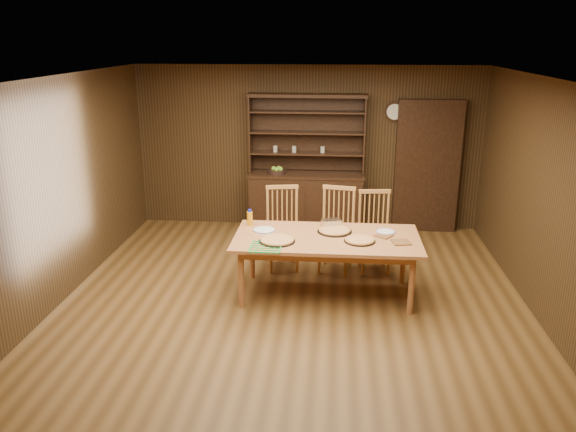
# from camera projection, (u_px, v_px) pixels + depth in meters

# --- Properties ---
(floor) EXTENTS (6.00, 6.00, 0.00)m
(floor) POSITION_uv_depth(u_px,v_px,m) (293.00, 306.00, 6.59)
(floor) COLOR brown
(floor) RESTS_ON ground
(room_shell) EXTENTS (6.00, 6.00, 6.00)m
(room_shell) POSITION_uv_depth(u_px,v_px,m) (293.00, 175.00, 6.10)
(room_shell) COLOR white
(room_shell) RESTS_ON floor
(china_hutch) EXTENTS (1.84, 0.52, 2.17)m
(china_hutch) POSITION_uv_depth(u_px,v_px,m) (306.00, 194.00, 9.02)
(china_hutch) COLOR #311C10
(china_hutch) RESTS_ON floor
(doorway) EXTENTS (1.00, 0.18, 2.10)m
(doorway) POSITION_uv_depth(u_px,v_px,m) (427.00, 167.00, 8.86)
(doorway) COLOR #311C10
(doorway) RESTS_ON floor
(wall_clock) EXTENTS (0.30, 0.05, 0.30)m
(wall_clock) POSITION_uv_depth(u_px,v_px,m) (394.00, 112.00, 8.70)
(wall_clock) COLOR #311C10
(wall_clock) RESTS_ON room_shell
(dining_table) EXTENTS (2.20, 1.10, 0.75)m
(dining_table) POSITION_uv_depth(u_px,v_px,m) (327.00, 242.00, 6.68)
(dining_table) COLOR #BF7842
(dining_table) RESTS_ON floor
(chair_left) EXTENTS (0.52, 0.51, 1.12)m
(chair_left) POSITION_uv_depth(u_px,v_px,m) (283.00, 225.00, 7.57)
(chair_left) COLOR #C38143
(chair_left) RESTS_ON floor
(chair_center) EXTENTS (0.54, 0.52, 1.13)m
(chair_center) POSITION_uv_depth(u_px,v_px,m) (337.00, 226.00, 7.48)
(chair_center) COLOR #C38143
(chair_center) RESTS_ON floor
(chair_right) EXTENTS (0.49, 0.47, 1.09)m
(chair_right) POSITION_uv_depth(u_px,v_px,m) (374.00, 228.00, 7.47)
(chair_right) COLOR #C38143
(chair_right) RESTS_ON floor
(pizza_left) EXTENTS (0.42, 0.42, 0.04)m
(pizza_left) POSITION_uv_depth(u_px,v_px,m) (277.00, 240.00, 6.50)
(pizza_left) COLOR black
(pizza_left) RESTS_ON dining_table
(pizza_right) EXTENTS (0.36, 0.36, 0.04)m
(pizza_right) POSITION_uv_depth(u_px,v_px,m) (360.00, 240.00, 6.50)
(pizza_right) COLOR black
(pizza_right) RESTS_ON dining_table
(pizza_center) EXTENTS (0.42, 0.42, 0.04)m
(pizza_center) POSITION_uv_depth(u_px,v_px,m) (335.00, 230.00, 6.82)
(pizza_center) COLOR black
(pizza_center) RESTS_ON dining_table
(cooling_rack) EXTENTS (0.44, 0.44, 0.02)m
(cooling_rack) POSITION_uv_depth(u_px,v_px,m) (266.00, 247.00, 6.32)
(cooling_rack) COLOR #0DB149
(cooling_rack) RESTS_ON dining_table
(plate_left) EXTENTS (0.27, 0.27, 0.02)m
(plate_left) POSITION_uv_depth(u_px,v_px,m) (264.00, 230.00, 6.87)
(plate_left) COLOR silver
(plate_left) RESTS_ON dining_table
(plate_right) EXTENTS (0.23, 0.23, 0.02)m
(plate_right) POSITION_uv_depth(u_px,v_px,m) (385.00, 232.00, 6.80)
(plate_right) COLOR silver
(plate_right) RESTS_ON dining_table
(foil_dish) EXTENTS (0.26, 0.22, 0.09)m
(foil_dish) POSITION_uv_depth(u_px,v_px,m) (331.00, 223.00, 7.02)
(foil_dish) COLOR white
(foil_dish) RESTS_ON dining_table
(juice_bottle) EXTENTS (0.07, 0.07, 0.20)m
(juice_bottle) POSITION_uv_depth(u_px,v_px,m) (250.00, 218.00, 7.05)
(juice_bottle) COLOR orange
(juice_bottle) RESTS_ON dining_table
(pot_holder_a) EXTENTS (0.24, 0.24, 0.02)m
(pot_holder_a) POSITION_uv_depth(u_px,v_px,m) (401.00, 242.00, 6.46)
(pot_holder_a) COLOR red
(pot_holder_a) RESTS_ON dining_table
(pot_holder_b) EXTENTS (0.25, 0.25, 0.01)m
(pot_holder_b) POSITION_uv_depth(u_px,v_px,m) (384.00, 236.00, 6.67)
(pot_holder_b) COLOR red
(pot_holder_b) RESTS_ON dining_table
(fruit_bowl) EXTENTS (0.28, 0.28, 0.12)m
(fruit_bowl) POSITION_uv_depth(u_px,v_px,m) (277.00, 171.00, 8.87)
(fruit_bowl) COLOR black
(fruit_bowl) RESTS_ON china_hutch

